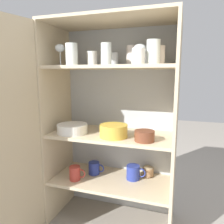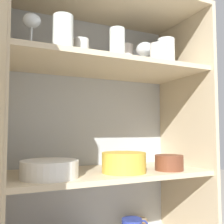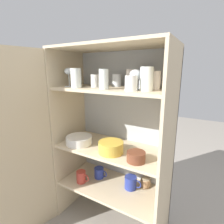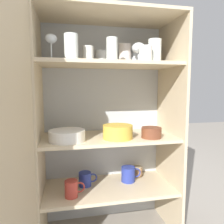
# 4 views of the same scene
# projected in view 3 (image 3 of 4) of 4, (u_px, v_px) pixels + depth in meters

# --- Properties ---
(cupboard_back_panel) EXTENTS (0.85, 0.02, 1.37)m
(cupboard_back_panel) POSITION_uv_depth(u_px,v_px,m) (123.00, 135.00, 1.49)
(cupboard_back_panel) COLOR #B2B7BC
(cupboard_back_panel) RESTS_ON ground_plane
(cupboard_side_left) EXTENTS (0.02, 0.42, 1.37)m
(cupboard_side_left) POSITION_uv_depth(u_px,v_px,m) (71.00, 133.00, 1.53)
(cupboard_side_left) COLOR #CCB793
(cupboard_side_left) RESTS_ON ground_plane
(cupboard_side_right) EXTENTS (0.02, 0.42, 1.37)m
(cupboard_side_right) POSITION_uv_depth(u_px,v_px,m) (167.00, 156.00, 1.12)
(cupboard_side_right) COLOR #CCB793
(cupboard_side_right) RESTS_ON ground_plane
(cupboard_top_panel) EXTENTS (0.85, 0.42, 0.02)m
(cupboard_top_panel) POSITION_uv_depth(u_px,v_px,m) (112.00, 46.00, 1.17)
(cupboard_top_panel) COLOR #CCB793
(cupboard_top_panel) RESTS_ON cupboard_side_left
(shelf_board_lower) EXTENTS (0.82, 0.38, 0.02)m
(shelf_board_lower) POSITION_uv_depth(u_px,v_px,m) (112.00, 186.00, 1.41)
(shelf_board_lower) COLOR beige
(shelf_board_middle) EXTENTS (0.82, 0.38, 0.02)m
(shelf_board_middle) POSITION_uv_depth(u_px,v_px,m) (112.00, 148.00, 1.34)
(shelf_board_middle) COLOR beige
(shelf_board_upper) EXTENTS (0.82, 0.38, 0.02)m
(shelf_board_upper) POSITION_uv_depth(u_px,v_px,m) (112.00, 89.00, 1.23)
(shelf_board_upper) COLOR beige
(cupboard_door) EXTENTS (0.12, 0.41, 1.37)m
(cupboard_door) POSITION_uv_depth(u_px,v_px,m) (22.00, 150.00, 1.21)
(cupboard_door) COLOR tan
(cupboard_door) RESTS_ON ground_plane
(tumbler_glass_0) EXTENTS (0.07, 0.07, 0.09)m
(tumbler_glass_0) POSITION_uv_depth(u_px,v_px,m) (116.00, 80.00, 1.33)
(tumbler_glass_0) COLOR white
(tumbler_glass_0) RESTS_ON shelf_board_upper
(tumbler_glass_1) EXTENTS (0.08, 0.08, 0.14)m
(tumbler_glass_1) POSITION_uv_depth(u_px,v_px,m) (147.00, 79.00, 1.03)
(tumbler_glass_1) COLOR white
(tumbler_glass_1) RESTS_ON shelf_board_upper
(tumbler_glass_2) EXTENTS (0.08, 0.08, 0.09)m
(tumbler_glass_2) POSITION_uv_depth(u_px,v_px,m) (131.00, 83.00, 1.03)
(tumbler_glass_2) COLOR white
(tumbler_glass_2) RESTS_ON shelf_board_upper
(tumbler_glass_3) EXTENTS (0.06, 0.06, 0.13)m
(tumbler_glass_3) POSITION_uv_depth(u_px,v_px,m) (104.00, 79.00, 1.13)
(tumbler_glass_3) COLOR white
(tumbler_glass_3) RESTS_ON shelf_board_upper
(tumbler_glass_4) EXTENTS (0.07, 0.07, 0.13)m
(tumbler_glass_4) POSITION_uv_depth(u_px,v_px,m) (76.00, 78.00, 1.23)
(tumbler_glass_4) COLOR white
(tumbler_glass_4) RESTS_ON shelf_board_upper
(tumbler_glass_5) EXTENTS (0.08, 0.08, 0.13)m
(tumbler_glass_5) POSITION_uv_depth(u_px,v_px,m) (132.00, 79.00, 1.21)
(tumbler_glass_5) COLOR silver
(tumbler_glass_5) RESTS_ON shelf_board_upper
(tumbler_glass_6) EXTENTS (0.07, 0.07, 0.12)m
(tumbler_glass_6) POSITION_uv_depth(u_px,v_px,m) (155.00, 80.00, 1.10)
(tumbler_glass_6) COLOR silver
(tumbler_glass_6) RESTS_ON shelf_board_upper
(tumbler_glass_7) EXTENTS (0.08, 0.08, 0.11)m
(tumbler_glass_7) POSITION_uv_depth(u_px,v_px,m) (145.00, 80.00, 1.19)
(tumbler_glass_7) COLOR white
(tumbler_glass_7) RESTS_ON shelf_board_upper
(tumbler_glass_8) EXTENTS (0.07, 0.07, 0.09)m
(tumbler_glass_8) POSITION_uv_depth(u_px,v_px,m) (95.00, 81.00, 1.26)
(tumbler_glass_8) COLOR white
(tumbler_glass_8) RESTS_ON shelf_board_upper
(wine_glass_0) EXTENTS (0.08, 0.08, 0.13)m
(wine_glass_0) POSITION_uv_depth(u_px,v_px,m) (136.00, 75.00, 1.11)
(wine_glass_0) COLOR white
(wine_glass_0) RESTS_ON shelf_board_upper
(wine_glass_1) EXTENTS (0.07, 0.07, 0.14)m
(wine_glass_1) POSITION_uv_depth(u_px,v_px,m) (69.00, 73.00, 1.31)
(wine_glass_1) COLOR white
(wine_glass_1) RESTS_ON shelf_board_upper
(plate_stack_white) EXTENTS (0.21, 0.21, 0.06)m
(plate_stack_white) POSITION_uv_depth(u_px,v_px,m) (79.00, 140.00, 1.39)
(plate_stack_white) COLOR white
(plate_stack_white) RESTS_ON shelf_board_middle
(mixing_bowl_large) EXTENTS (0.18, 0.18, 0.08)m
(mixing_bowl_large) POSITION_uv_depth(u_px,v_px,m) (111.00, 147.00, 1.24)
(mixing_bowl_large) COLOR gold
(mixing_bowl_large) RESTS_ON shelf_board_middle
(serving_bowl_small) EXTENTS (0.12, 0.12, 0.06)m
(serving_bowl_small) POSITION_uv_depth(u_px,v_px,m) (136.00, 156.00, 1.12)
(serving_bowl_small) COLOR brown
(serving_bowl_small) RESTS_ON shelf_board_middle
(coffee_mug_primary) EXTENTS (0.14, 0.09, 0.10)m
(coffee_mug_primary) POSITION_uv_depth(u_px,v_px,m) (131.00, 182.00, 1.37)
(coffee_mug_primary) COLOR #283893
(coffee_mug_primary) RESTS_ON shelf_board_lower
(coffee_mug_extra_1) EXTENTS (0.12, 0.08, 0.09)m
(coffee_mug_extra_1) POSITION_uv_depth(u_px,v_px,m) (99.00, 173.00, 1.51)
(coffee_mug_extra_1) COLOR #283893
(coffee_mug_extra_1) RESTS_ON shelf_board_lower
(coffee_mug_extra_2) EXTENTS (0.12, 0.08, 0.10)m
(coffee_mug_extra_2) POSITION_uv_depth(u_px,v_px,m) (81.00, 177.00, 1.44)
(coffee_mug_extra_2) COLOR #BC3D33
(coffee_mug_extra_2) RESTS_ON shelf_board_lower
(storage_jar) EXTENTS (0.08, 0.08, 0.06)m
(storage_jar) POSITION_uv_depth(u_px,v_px,m) (146.00, 182.00, 1.40)
(storage_jar) COLOR #99704C
(storage_jar) RESTS_ON shelf_board_lower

